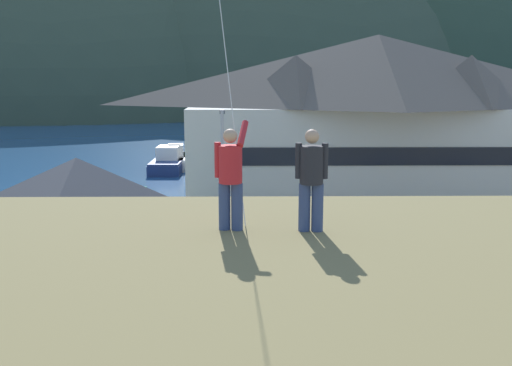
% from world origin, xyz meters
% --- Properties ---
extents(ground_plane, '(600.00, 600.00, 0.00)m').
position_xyz_m(ground_plane, '(0.00, 0.00, 0.00)').
color(ground_plane, '#66604C').
extents(parking_lot_pad, '(40.00, 20.00, 0.10)m').
position_xyz_m(parking_lot_pad, '(0.00, 5.00, 0.05)').
color(parking_lot_pad, gray).
rests_on(parking_lot_pad, ground).
extents(bay_water, '(360.00, 84.00, 0.03)m').
position_xyz_m(bay_water, '(0.00, 60.00, 0.01)').
color(bay_water, navy).
rests_on(bay_water, ground).
extents(far_hill_west_ridge, '(116.82, 67.18, 71.50)m').
position_xyz_m(far_hill_west_ridge, '(-48.88, 108.64, 0.00)').
color(far_hill_west_ridge, '#3D4C38').
rests_on(far_hill_west_ridge, ground).
extents(far_hill_east_peak, '(103.67, 58.02, 62.15)m').
position_xyz_m(far_hill_east_peak, '(-25.26, 117.98, 0.00)').
color(far_hill_east_peak, '#3D4C38').
rests_on(far_hill_east_peak, ground).
extents(far_hill_center_saddle, '(97.28, 59.25, 71.95)m').
position_xyz_m(far_hill_center_saddle, '(5.13, 111.42, 0.00)').
color(far_hill_center_saddle, '#3D4C38').
rests_on(far_hill_center_saddle, ground).
extents(far_hill_far_shoulder, '(88.28, 55.99, 80.57)m').
position_xyz_m(far_hill_far_shoulder, '(40.15, 117.39, 0.00)').
color(far_hill_far_shoulder, '#334733').
rests_on(far_hill_far_shoulder, ground).
extents(harbor_lodge, '(26.64, 11.49, 10.90)m').
position_xyz_m(harbor_lodge, '(8.06, 21.41, 5.80)').
color(harbor_lodge, beige).
rests_on(harbor_lodge, ground).
extents(storage_shed_near_lot, '(5.57, 5.46, 4.84)m').
position_xyz_m(storage_shed_near_lot, '(-8.03, 5.99, 2.52)').
color(storage_shed_near_lot, '#338475').
rests_on(storage_shed_near_lot, ground).
extents(storage_shed_waterside, '(5.36, 5.58, 4.89)m').
position_xyz_m(storage_shed_waterside, '(0.12, 21.63, 2.54)').
color(storage_shed_waterside, '#756B5B').
rests_on(storage_shed_waterside, ground).
extents(wharf_dock, '(3.20, 10.84, 0.70)m').
position_xyz_m(wharf_dock, '(-3.87, 33.13, 0.35)').
color(wharf_dock, '#70604C').
rests_on(wharf_dock, ground).
extents(moored_boat_wharfside, '(2.54, 6.04, 2.16)m').
position_xyz_m(moored_boat_wharfside, '(-7.12, 33.69, 0.72)').
color(moored_boat_wharfside, silver).
rests_on(moored_boat_wharfside, ground).
extents(moored_boat_outer_mooring, '(2.40, 5.92, 2.16)m').
position_xyz_m(moored_boat_outer_mooring, '(-0.62, 32.01, 0.72)').
color(moored_boat_outer_mooring, '#A8A399').
rests_on(moored_boat_outer_mooring, ground).
extents(moored_boat_inner_slip, '(2.76, 8.22, 2.16)m').
position_xyz_m(moored_boat_inner_slip, '(-7.54, 32.55, 0.72)').
color(moored_boat_inner_slip, navy).
rests_on(moored_boat_inner_slip, ground).
extents(parked_car_back_row_right, '(4.32, 2.29, 1.82)m').
position_xyz_m(parked_car_back_row_right, '(9.87, 6.03, 1.06)').
color(parked_car_back_row_right, silver).
rests_on(parked_car_back_row_right, parking_lot_pad).
extents(parked_car_mid_row_center, '(4.23, 2.12, 1.82)m').
position_xyz_m(parked_car_mid_row_center, '(-2.67, 0.03, 1.06)').
color(parked_car_mid_row_center, navy).
rests_on(parked_car_mid_row_center, parking_lot_pad).
extents(parked_car_back_row_left, '(4.34, 2.35, 1.82)m').
position_xyz_m(parked_car_back_row_left, '(-8.19, -0.65, 1.06)').
color(parked_car_back_row_left, silver).
rests_on(parked_car_back_row_left, parking_lot_pad).
extents(parked_car_front_row_end, '(4.32, 2.29, 1.82)m').
position_xyz_m(parked_car_front_row_end, '(3.75, 1.50, 1.06)').
color(parked_car_front_row_end, '#236633').
rests_on(parked_car_front_row_end, parking_lot_pad).
extents(parked_car_lone_by_shed, '(4.32, 2.29, 1.82)m').
position_xyz_m(parked_car_lone_by_shed, '(3.55, 6.35, 1.06)').
color(parked_car_lone_by_shed, silver).
rests_on(parked_car_lone_by_shed, parking_lot_pad).
extents(parked_car_corner_spot, '(4.31, 2.27, 1.82)m').
position_xyz_m(parked_car_corner_spot, '(-2.56, 5.68, 1.06)').
color(parked_car_corner_spot, black).
rests_on(parked_car_corner_spot, parking_lot_pad).
extents(parking_light_pole, '(0.24, 0.78, 6.48)m').
position_xyz_m(parking_light_pole, '(-1.97, 10.56, 3.87)').
color(parking_light_pole, '#ADADB2').
rests_on(parking_light_pole, parking_lot_pad).
extents(person_kite_flyer, '(0.58, 0.63, 1.86)m').
position_xyz_m(person_kite_flyer, '(-0.99, -9.42, 6.71)').
color(person_kite_flyer, '#384770').
rests_on(person_kite_flyer, grassy_hill_foreground).
extents(person_companion, '(0.55, 0.40, 1.74)m').
position_xyz_m(person_companion, '(0.38, -9.52, 6.70)').
color(person_companion, '#384770').
rests_on(person_companion, grassy_hill_foreground).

